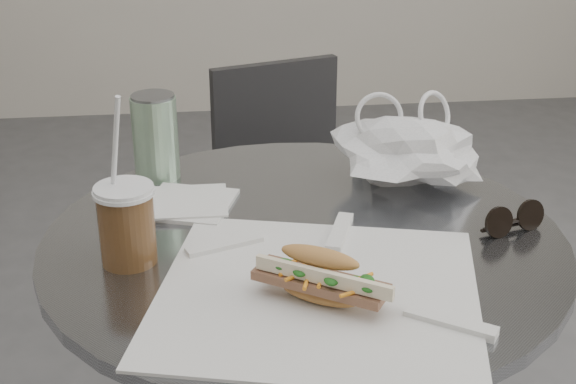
{
  "coord_description": "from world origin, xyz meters",
  "views": [
    {
      "loc": [
        -0.14,
        -0.82,
        1.28
      ],
      "look_at": [
        -0.02,
        0.24,
        0.79
      ],
      "focal_mm": 50.0,
      "sensor_mm": 36.0,
      "label": 1
    }
  ],
  "objects": [
    {
      "name": "napkin_stack",
      "position": [
        -0.17,
        0.32,
        0.74
      ],
      "size": [
        0.17,
        0.17,
        0.01
      ],
      "color": "white",
      "rests_on": "cafe_table"
    },
    {
      "name": "sunglasses",
      "position": [
        0.31,
        0.18,
        0.76
      ],
      "size": [
        0.1,
        0.05,
        0.05
      ],
      "rotation": [
        0.0,
        0.0,
        0.32
      ],
      "color": "black",
      "rests_on": "cafe_table"
    },
    {
      "name": "drink_can",
      "position": [
        -0.22,
        0.44,
        0.81
      ],
      "size": [
        0.08,
        0.08,
        0.14
      ],
      "color": "#5B9D63",
      "rests_on": "cafe_table"
    },
    {
      "name": "banh_mi",
      "position": [
        -0.01,
        0.02,
        0.78
      ],
      "size": [
        0.22,
        0.18,
        0.07
      ],
      "rotation": [
        0.0,
        0.0,
        -0.57
      ],
      "color": "#C28449",
      "rests_on": "sandwich_paper"
    },
    {
      "name": "plastic_bag",
      "position": [
        0.19,
        0.36,
        0.8
      ],
      "size": [
        0.27,
        0.24,
        0.11
      ],
      "primitive_type": null,
      "rotation": [
        0.0,
        0.0,
        0.33
      ],
      "color": "white",
      "rests_on": "cafe_table"
    },
    {
      "name": "sandwich_paper",
      "position": [
        -0.0,
        0.04,
        0.74
      ],
      "size": [
        0.48,
        0.47,
        0.0
      ],
      "primitive_type": "cube",
      "rotation": [
        0.0,
        0.0,
        -0.25
      ],
      "color": "white",
      "rests_on": "cafe_table"
    },
    {
      "name": "iced_coffee",
      "position": [
        -0.25,
        0.15,
        0.8
      ],
      "size": [
        0.08,
        0.08,
        0.24
      ],
      "color": "brown",
      "rests_on": "cafe_table"
    },
    {
      "name": "chair_far",
      "position": [
        0.09,
        0.88,
        0.35
      ],
      "size": [
        0.42,
        0.45,
        0.77
      ],
      "rotation": [
        0.0,
        0.0,
        3.45
      ],
      "color": "#323234",
      "rests_on": "ground"
    }
  ]
}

